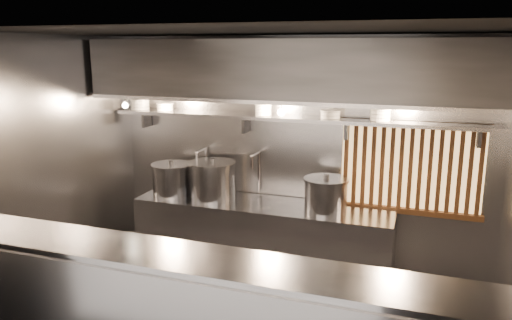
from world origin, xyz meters
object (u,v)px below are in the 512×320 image
Objects in this scene: stock_pot_left at (213,180)px; pendant_bulb at (281,112)px; stock_pot_mid at (172,179)px; heat_lamp at (124,100)px; stock_pot_right at (326,195)px.

pendant_bulb is at bearing 5.32° from stock_pot_left.
stock_pot_mid is (-0.53, -0.02, -0.03)m from stock_pot_left.
stock_pot_right is (2.35, 0.24, -0.98)m from heat_lamp.
heat_lamp is 0.54× the size of stock_pot_right.
heat_lamp reaches higher than stock_pot_right.
stock_pot_mid is at bearing 179.78° from stock_pot_right.
heat_lamp reaches higher than pendant_bulb.
stock_pot_mid is (-1.35, -0.10, -0.87)m from pendant_bulb.
stock_pot_left is 1.37m from stock_pot_right.
pendant_bulb is 1.61m from stock_pot_mid.
pendant_bulb reaches higher than stock_pot_right.
heat_lamp reaches higher than stock_pot_mid.
stock_pot_right is at bearing 5.88° from heat_lamp.
pendant_bulb is at bearing 4.26° from stock_pot_mid.
stock_pot_mid is (0.45, 0.25, -0.97)m from heat_lamp.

